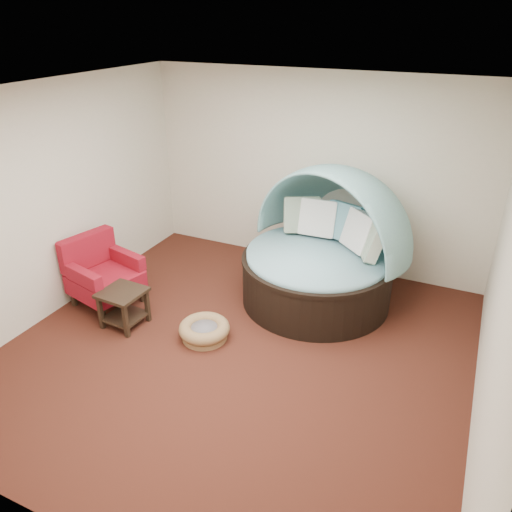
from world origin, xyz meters
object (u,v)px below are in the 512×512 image
at_px(red_armchair, 102,274).
at_px(side_table, 123,303).
at_px(pet_basket, 204,330).
at_px(canopy_daybed, 324,241).

distance_m(red_armchair, side_table, 0.67).
bearing_deg(pet_basket, canopy_daybed, 57.34).
bearing_deg(pet_basket, red_armchair, 174.29).
relative_size(pet_basket, red_armchair, 0.83).
distance_m(canopy_daybed, red_armchair, 2.90).
xyz_separation_m(pet_basket, red_armchair, (-1.60, 0.16, 0.31)).
relative_size(canopy_daybed, red_armchair, 2.68).
bearing_deg(side_table, canopy_daybed, 39.67).
bearing_deg(red_armchair, side_table, -15.47).
xyz_separation_m(red_armchair, side_table, (0.58, -0.32, -0.12)).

